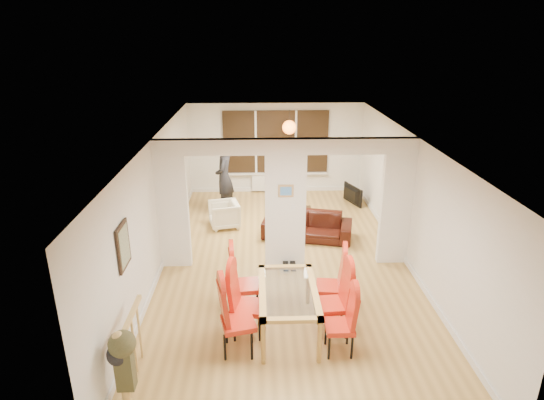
{
  "coord_description": "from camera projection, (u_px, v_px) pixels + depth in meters",
  "views": [
    {
      "loc": [
        -0.55,
        -8.31,
        4.47
      ],
      "look_at": [
        -0.24,
        0.6,
        1.16
      ],
      "focal_mm": 30.0,
      "sensor_mm": 36.0,
      "label": 1
    }
  ],
  "objects": [
    {
      "name": "coffee_table",
      "position": [
        290.0,
        214.0,
        11.5
      ],
      "size": [
        1.16,
        0.67,
        0.25
      ],
      "primitive_type": null,
      "rotation": [
        0.0,
        0.0,
        0.11
      ],
      "color": "#342212",
      "rests_on": "floor"
    },
    {
      "name": "bay_window_blinds",
      "position": [
        276.0,
        142.0,
        13.0
      ],
      "size": [
        3.0,
        0.08,
        1.8
      ],
      "primitive_type": "cube",
      "color": "black",
      "rests_on": "room_walls"
    },
    {
      "name": "bowl",
      "position": [
        294.0,
        209.0,
        11.42
      ],
      "size": [
        0.2,
        0.2,
        0.05
      ],
      "primitive_type": "imported",
      "color": "#342212",
      "rests_on": "coffee_table"
    },
    {
      "name": "divider_wall",
      "position": [
        285.0,
        204.0,
        8.91
      ],
      "size": [
        5.0,
        0.18,
        2.6
      ],
      "primitive_type": "cube",
      "color": "white",
      "rests_on": "floor"
    },
    {
      "name": "pillar_photo",
      "position": [
        286.0,
        191.0,
        8.71
      ],
      "size": [
        0.3,
        0.03,
        0.25
      ],
      "primitive_type": "cube",
      "color": "#4C8CD8",
      "rests_on": "divider_wall"
    },
    {
      "name": "pendant_light",
      "position": [
        289.0,
        127.0,
        11.71
      ],
      "size": [
        0.36,
        0.36,
        0.36
      ],
      "primitive_type": "sphere",
      "color": "orange",
      "rests_on": "room_walls"
    },
    {
      "name": "dining_table",
      "position": [
        288.0,
        310.0,
        7.11
      ],
      "size": [
        0.9,
        1.6,
        0.75
      ],
      "primitive_type": null,
      "color": "#B58A42",
      "rests_on": "floor"
    },
    {
      "name": "room_walls",
      "position": [
        285.0,
        204.0,
        8.91
      ],
      "size": [
        5.0,
        9.0,
        2.6
      ],
      "primitive_type": null,
      "color": "silver",
      "rests_on": "floor"
    },
    {
      "name": "dining_chair_la",
      "position": [
        238.0,
        318.0,
        6.57
      ],
      "size": [
        0.56,
        0.56,
        1.16
      ],
      "primitive_type": null,
      "rotation": [
        0.0,
        0.0,
        0.24
      ],
      "color": "red",
      "rests_on": "floor"
    },
    {
      "name": "dining_chair_lc",
      "position": [
        246.0,
        281.0,
        7.55
      ],
      "size": [
        0.51,
        0.51,
        1.15
      ],
      "primitive_type": null,
      "rotation": [
        0.0,
        0.0,
        0.1
      ],
      "color": "red",
      "rests_on": "floor"
    },
    {
      "name": "shoes",
      "position": [
        289.0,
        266.0,
        9.1
      ],
      "size": [
        0.25,
        0.27,
        0.1
      ],
      "primitive_type": null,
      "color": "black",
      "rests_on": "floor"
    },
    {
      "name": "television",
      "position": [
        350.0,
        195.0,
        12.48
      ],
      "size": [
        0.87,
        0.42,
        0.51
      ],
      "primitive_type": "imported",
      "rotation": [
        0.0,
        0.0,
        1.93
      ],
      "color": "black",
      "rests_on": "floor"
    },
    {
      "name": "stair_newel",
      "position": [
        133.0,
        342.0,
        6.1
      ],
      "size": [
        0.4,
        1.2,
        1.1
      ],
      "primitive_type": null,
      "color": "tan",
      "rests_on": "floor"
    },
    {
      "name": "person",
      "position": [
        224.0,
        177.0,
        11.69
      ],
      "size": [
        0.74,
        0.53,
        1.9
      ],
      "primitive_type": "imported",
      "rotation": [
        0.0,
        0.0,
        -1.68
      ],
      "color": "black",
      "rests_on": "floor"
    },
    {
      "name": "dining_chair_lb",
      "position": [
        247.0,
        301.0,
        6.97
      ],
      "size": [
        0.55,
        0.55,
        1.16
      ],
      "primitive_type": null,
      "rotation": [
        0.0,
        0.0,
        -0.2
      ],
      "color": "red",
      "rests_on": "floor"
    },
    {
      "name": "sofa",
      "position": [
        307.0,
        225.0,
        10.42
      ],
      "size": [
        2.14,
        1.23,
        0.59
      ],
      "primitive_type": "imported",
      "rotation": [
        0.0,
        0.0,
        -0.23
      ],
      "color": "black",
      "rests_on": "floor"
    },
    {
      "name": "dining_chair_rb",
      "position": [
        333.0,
        300.0,
        7.02
      ],
      "size": [
        0.5,
        0.5,
        1.15
      ],
      "primitive_type": null,
      "rotation": [
        0.0,
        0.0,
        0.09
      ],
      "color": "red",
      "rests_on": "floor"
    },
    {
      "name": "dining_chair_rc",
      "position": [
        330.0,
        282.0,
        7.54
      ],
      "size": [
        0.51,
        0.51,
        1.13
      ],
      "primitive_type": null,
      "rotation": [
        0.0,
        0.0,
        -0.13
      ],
      "color": "red",
      "rests_on": "floor"
    },
    {
      "name": "armchair",
      "position": [
        224.0,
        215.0,
        10.98
      ],
      "size": [
        0.82,
        0.83,
        0.63
      ],
      "primitive_type": "imported",
      "rotation": [
        0.0,
        0.0,
        -1.34
      ],
      "color": "#ECE4C8",
      "rests_on": "floor"
    },
    {
      "name": "bottle",
      "position": [
        295.0,
        205.0,
        11.36
      ],
      "size": [
        0.07,
        0.07,
        0.29
      ],
      "primitive_type": "cylinder",
      "color": "#143F19",
      "rests_on": "coffee_table"
    },
    {
      "name": "dining_chair_ra",
      "position": [
        340.0,
        322.0,
        6.59
      ],
      "size": [
        0.42,
        0.42,
        1.03
      ],
      "primitive_type": null,
      "rotation": [
        0.0,
        0.0,
        -0.01
      ],
      "color": "red",
      "rests_on": "floor"
    },
    {
      "name": "floor",
      "position": [
        285.0,
        263.0,
        9.36
      ],
      "size": [
        5.0,
        9.0,
        0.01
      ],
      "primitive_type": "cube",
      "color": "tan",
      "rests_on": "ground"
    },
    {
      "name": "wall_poster",
      "position": [
        123.0,
        246.0,
        6.48
      ],
      "size": [
        0.04,
        0.52,
        0.67
      ],
      "primitive_type": "cube",
      "color": "gray",
      "rests_on": "room_walls"
    },
    {
      "name": "radiator",
      "position": [
        276.0,
        182.0,
        13.38
      ],
      "size": [
        1.4,
        0.08,
        0.5
      ],
      "primitive_type": "cube",
      "color": "white",
      "rests_on": "floor"
    }
  ]
}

